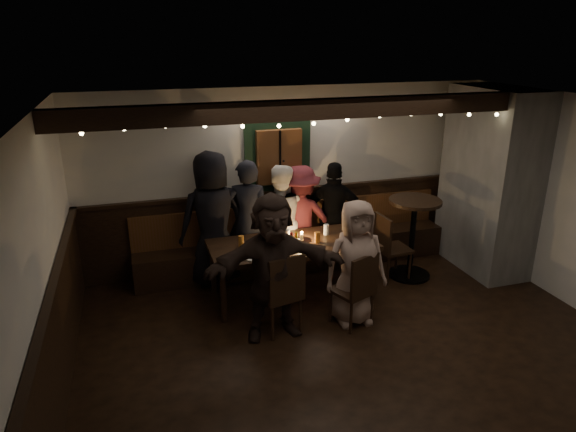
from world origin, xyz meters
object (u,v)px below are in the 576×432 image
object	(u,v)px
person_a	(213,219)
person_e	(334,215)
chair_near_left	(283,290)
high_top	(413,228)
person_f	(273,267)
person_g	(355,263)
dining_table	(293,247)
person_c	(279,221)
chair_end	(388,244)
person_b	(248,221)
chair_near_right	(357,286)
person_d	(300,219)

from	to	relation	value
person_a	person_e	world-z (taller)	person_a
chair_near_left	high_top	size ratio (longest dim) A/B	0.86
person_f	person_g	world-z (taller)	person_f
dining_table	person_c	distance (m)	0.72
chair_end	person_b	distance (m)	1.97
chair_near_right	chair_end	world-z (taller)	chair_end
high_top	person_b	xyz separation A→B (m)	(-2.20, 0.63, 0.13)
chair_end	person_d	xyz separation A→B (m)	(-1.06, 0.66, 0.24)
chair_near_left	person_g	xyz separation A→B (m)	(0.89, 0.01, 0.21)
person_e	person_f	xyz separation A→B (m)	(-1.35, -1.52, 0.06)
chair_near_left	person_e	size ratio (longest dim) A/B	0.63
chair_near_right	person_a	world-z (taller)	person_a
chair_near_left	person_f	distance (m)	0.31
chair_near_right	person_g	size ratio (longest dim) A/B	0.61
person_c	person_d	size ratio (longest dim) A/B	1.03
chair_end	person_c	xyz separation A→B (m)	(-1.39, 0.61, 0.27)
high_top	chair_near_right	bearing A→B (deg)	-142.03
person_d	person_e	size ratio (longest dim) A/B	0.99
chair_end	person_c	distance (m)	1.54
person_e	person_f	world-z (taller)	person_f
high_top	dining_table	bearing A→B (deg)	-177.57
person_c	person_b	bearing A→B (deg)	9.14
chair_near_left	person_e	distance (m)	1.99
high_top	chair_end	bearing A→B (deg)	177.09
chair_near_right	high_top	distance (m)	1.64
person_f	dining_table	bearing A→B (deg)	60.22
high_top	chair_near_left	bearing A→B (deg)	-157.62
person_a	person_e	size ratio (longest dim) A/B	1.18
person_a	person_b	world-z (taller)	person_a
dining_table	person_f	world-z (taller)	person_f
chair_near_left	chair_end	world-z (taller)	chair_near_left
chair_near_right	chair_end	size ratio (longest dim) A/B	0.98
chair_near_right	chair_end	xyz separation A→B (m)	(0.93, 1.02, 0.01)
person_e	person_g	distance (m)	1.57
person_f	person_g	xyz separation A→B (m)	(1.00, -0.00, -0.08)
dining_table	high_top	distance (m)	1.78
person_a	person_g	size ratio (longest dim) A/B	1.22
person_c	person_d	distance (m)	0.33
person_d	person_g	size ratio (longest dim) A/B	1.02
person_d	person_g	world-z (taller)	person_d
dining_table	person_g	world-z (taller)	person_g
chair_near_right	person_g	xyz separation A→B (m)	(0.02, 0.13, 0.24)
person_c	person_e	distance (m)	0.83
dining_table	chair_near_right	bearing A→B (deg)	-62.00
person_d	person_b	bearing A→B (deg)	9.81
chair_near_left	person_a	xyz separation A→B (m)	(-0.53, 1.52, 0.37)
person_a	dining_table	bearing A→B (deg)	133.61
dining_table	person_b	size ratio (longest dim) A/B	1.24
person_b	person_g	xyz separation A→B (m)	(0.94, -1.50, -0.10)
person_f	chair_near_left	bearing A→B (deg)	-7.27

